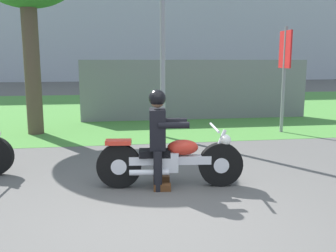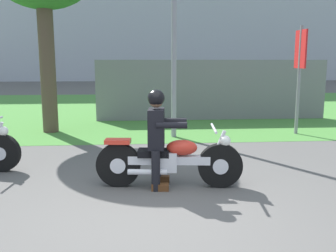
% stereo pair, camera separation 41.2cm
% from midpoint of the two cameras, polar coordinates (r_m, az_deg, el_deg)
% --- Properties ---
extents(ground, '(120.00, 120.00, 0.00)m').
position_cam_midpoint_polar(ground, '(4.43, 0.11, -13.97)').
color(ground, '#565451').
extents(grass_verge, '(60.00, 12.00, 0.01)m').
position_cam_midpoint_polar(grass_verge, '(14.07, -3.11, 2.64)').
color(grass_verge, '#478438').
rests_on(grass_verge, ground).
extents(motorcycle_lead, '(2.09, 0.66, 0.87)m').
position_cam_midpoint_polar(motorcycle_lead, '(5.37, 2.44, -5.24)').
color(motorcycle_lead, black).
rests_on(motorcycle_lead, ground).
extents(rider_lead, '(0.58, 0.50, 1.40)m').
position_cam_midpoint_polar(rider_lead, '(5.28, 0.65, -0.77)').
color(rider_lead, black).
rests_on(rider_lead, ground).
extents(sign_banner, '(0.08, 0.60, 2.60)m').
position_cam_midpoint_polar(sign_banner, '(9.72, 20.52, 8.92)').
color(sign_banner, gray).
rests_on(sign_banner, ground).
extents(fence_segment, '(7.00, 0.06, 1.80)m').
position_cam_midpoint_polar(fence_segment, '(11.48, 7.85, 5.40)').
color(fence_segment, slate).
rests_on(fence_segment, ground).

